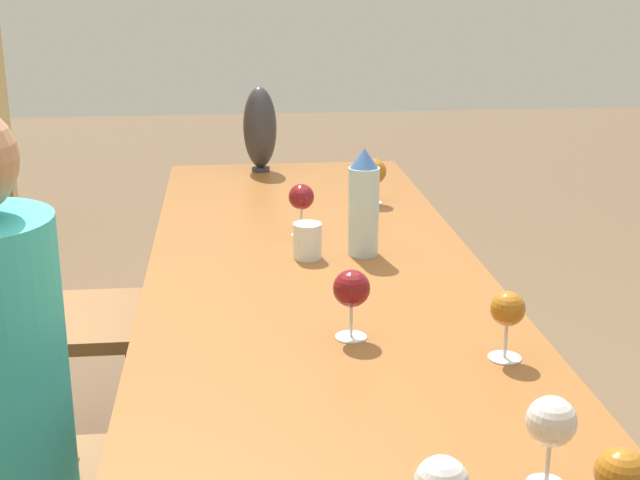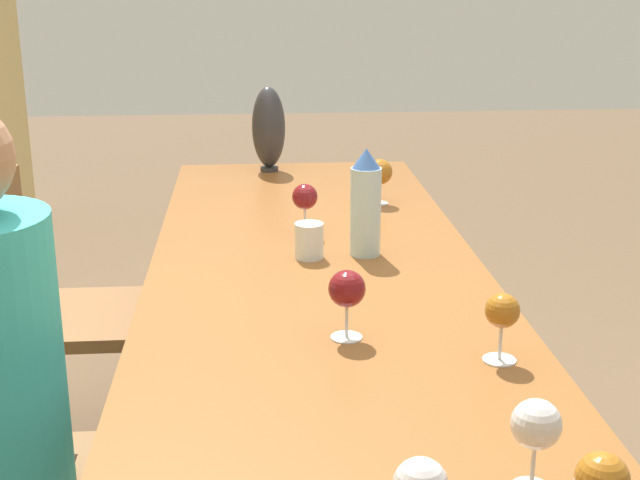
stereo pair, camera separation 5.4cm
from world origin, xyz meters
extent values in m
cube|color=brown|center=(0.00, 0.00, 0.73)|extent=(2.61, 0.85, 0.04)
cylinder|color=brown|center=(1.21, -0.32, 0.35)|extent=(0.07, 0.07, 0.71)
cylinder|color=brown|center=(1.21, 0.32, 0.35)|extent=(0.07, 0.07, 0.71)
cylinder|color=#ADCCD6|center=(0.19, -0.13, 0.86)|extent=(0.08, 0.08, 0.23)
cone|color=#33599E|center=(0.19, -0.13, 1.00)|extent=(0.07, 0.07, 0.05)
cylinder|color=silver|center=(0.17, 0.02, 0.79)|extent=(0.08, 0.08, 0.09)
cylinder|color=#2D2D33|center=(1.19, 0.10, 0.75)|extent=(0.07, 0.07, 0.01)
ellipsoid|color=#2D2D33|center=(1.19, 0.10, 0.91)|extent=(0.12, 0.12, 0.29)
cylinder|color=silver|center=(0.37, 0.01, 0.75)|extent=(0.06, 0.06, 0.00)
cylinder|color=silver|center=(0.37, 0.01, 0.79)|extent=(0.01, 0.01, 0.08)
sphere|color=maroon|center=(0.37, 0.01, 0.86)|extent=(0.07, 0.07, 0.07)
cylinder|color=silver|center=(-0.35, -0.03, 0.75)|extent=(0.07, 0.07, 0.00)
cylinder|color=silver|center=(-0.35, -0.03, 0.79)|extent=(0.01, 0.01, 0.07)
sphere|color=maroon|center=(-0.35, -0.03, 0.85)|extent=(0.08, 0.08, 0.08)
cylinder|color=silver|center=(-0.91, -0.24, 0.79)|extent=(0.01, 0.01, 0.07)
sphere|color=silver|center=(-0.91, -0.24, 0.85)|extent=(0.07, 0.07, 0.07)
sphere|color=#995B19|center=(-1.06, -0.28, 0.85)|extent=(0.07, 0.07, 0.07)
cylinder|color=silver|center=(0.70, -0.24, 0.75)|extent=(0.06, 0.06, 0.00)
cylinder|color=silver|center=(0.70, -0.24, 0.78)|extent=(0.01, 0.01, 0.07)
sphere|color=#995B19|center=(0.70, -0.24, 0.85)|extent=(0.08, 0.08, 0.08)
cylinder|color=silver|center=(-0.48, -0.31, 0.75)|extent=(0.07, 0.07, 0.00)
cylinder|color=silver|center=(-0.48, -0.31, 0.79)|extent=(0.01, 0.01, 0.07)
sphere|color=#995B19|center=(-0.48, -0.31, 0.85)|extent=(0.07, 0.07, 0.07)
cube|color=brown|center=(0.57, 0.70, 0.44)|extent=(0.44, 0.44, 0.04)
cylinder|color=brown|center=(0.38, 0.51, 0.21)|extent=(0.04, 0.04, 0.42)
cylinder|color=brown|center=(0.76, 0.51, 0.21)|extent=(0.04, 0.04, 0.42)
cylinder|color=brown|center=(0.38, 0.89, 0.21)|extent=(0.04, 0.04, 0.42)
cylinder|color=brown|center=(0.76, 0.89, 0.21)|extent=(0.04, 0.04, 0.42)
camera|label=1|loc=(-2.01, 0.21, 1.48)|focal=50.00mm
camera|label=2|loc=(-2.02, 0.16, 1.48)|focal=50.00mm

